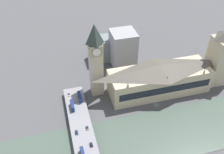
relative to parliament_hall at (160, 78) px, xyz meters
name	(u,v)px	position (x,y,z in m)	size (l,w,h in m)	color
ground_plane	(157,105)	(-17.20, 8.00, -14.82)	(600.00, 600.00, 0.00)	#4C4C4F
river_water	(173,131)	(-47.72, 8.00, -14.67)	(49.05, 360.00, 0.30)	#47564C
parliament_hall	(160,78)	(0.00, 0.00, 0.00)	(28.86, 90.57, 29.85)	#C1B28E
clock_tower	(96,59)	(13.23, 54.67, 21.59)	(11.96, 11.96, 68.47)	#C1B28E
victoria_tower	(221,57)	(0.06, -58.97, 12.61)	(19.37, 19.37, 58.88)	#C1B28E
road_bridge	(86,147)	(-47.72, 76.44, -10.11)	(130.10, 16.78, 5.85)	slate
double_decker_bus_lead	(72,106)	(-7.63, 79.93, -6.34)	(10.32, 2.47, 4.79)	navy
double_decker_bus_rear	(80,97)	(1.18, 72.31, -6.17)	(10.85, 2.65, 5.09)	navy
car_northbound_mid	(91,145)	(-47.98, 72.25, -8.26)	(3.80, 1.94, 1.45)	black
car_northbound_tail	(69,94)	(8.92, 80.64, -8.31)	(3.94, 1.93, 1.30)	silver
car_southbound_lead	(77,132)	(-34.39, 80.65, -8.27)	(4.20, 1.92, 1.42)	navy
car_southbound_tail	(87,128)	(-32.08, 72.22, -8.29)	(3.98, 1.76, 1.35)	slate
city_block_west	(123,49)	(49.21, 19.19, 4.02)	(23.89, 24.27, 37.68)	#939399
city_block_center	(105,48)	(64.50, 34.25, -2.37)	(19.93, 25.72, 24.90)	slate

